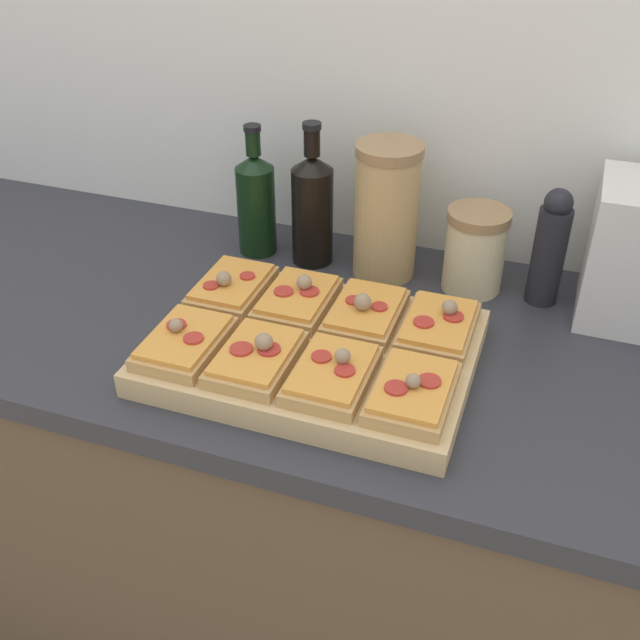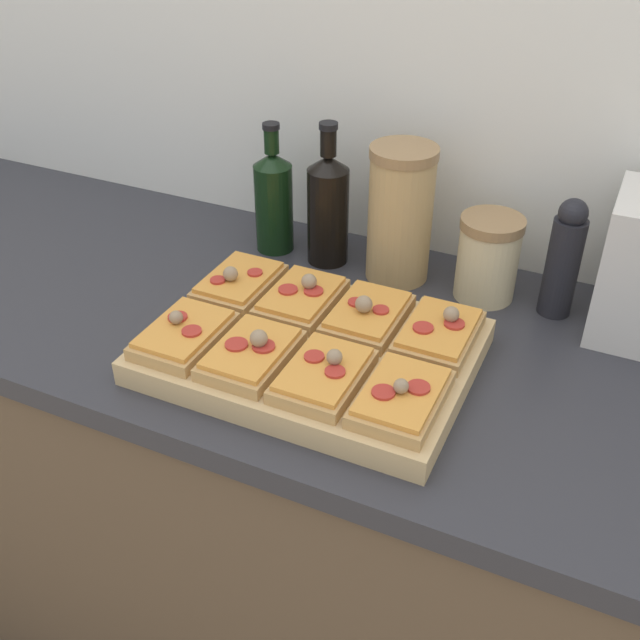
{
  "view_description": "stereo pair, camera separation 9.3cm",
  "coord_description": "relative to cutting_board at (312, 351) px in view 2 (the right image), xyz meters",
  "views": [
    {
      "loc": [
        0.34,
        -0.65,
        1.6
      ],
      "look_at": [
        0.02,
        0.25,
        0.96
      ],
      "focal_mm": 42.0,
      "sensor_mm": 36.0,
      "label": 1
    },
    {
      "loc": [
        0.43,
        -0.62,
        1.6
      ],
      "look_at": [
        0.02,
        0.25,
        0.96
      ],
      "focal_mm": 42.0,
      "sensor_mm": 36.0,
      "label": 2
    }
  ],
  "objects": [
    {
      "name": "pizza_slice_back_midright",
      "position": [
        0.06,
        0.08,
        0.03
      ],
      "size": [
        0.11,
        0.16,
        0.06
      ],
      "color": "tan",
      "rests_on": "cutting_board"
    },
    {
      "name": "pizza_slice_front_midright",
      "position": [
        0.06,
        -0.08,
        0.03
      ],
      "size": [
        0.11,
        0.16,
        0.05
      ],
      "color": "tan",
      "rests_on": "cutting_board"
    },
    {
      "name": "pizza_slice_front_right",
      "position": [
        0.17,
        -0.08,
        0.03
      ],
      "size": [
        0.11,
        0.16,
        0.05
      ],
      "color": "tan",
      "rests_on": "cutting_board"
    },
    {
      "name": "pizza_slice_front_midleft",
      "position": [
        -0.06,
        -0.08,
        0.03
      ],
      "size": [
        0.11,
        0.16,
        0.05
      ],
      "color": "tan",
      "rests_on": "cutting_board"
    },
    {
      "name": "pizza_slice_front_left",
      "position": [
        -0.18,
        -0.08,
        0.03
      ],
      "size": [
        0.11,
        0.16,
        0.05
      ],
      "color": "tan",
      "rests_on": "cutting_board"
    },
    {
      "name": "wall_back",
      "position": [
        -0.02,
        0.45,
        0.33
      ],
      "size": [
        6.0,
        0.06,
        2.5
      ],
      "color": "silver",
      "rests_on": "ground_plane"
    },
    {
      "name": "kitchen_counter",
      "position": [
        -0.02,
        0.1,
        -0.47
      ],
      "size": [
        2.63,
        0.67,
        0.89
      ],
      "color": "brown",
      "rests_on": "ground_plane"
    },
    {
      "name": "pizza_slice_back_right",
      "position": [
        0.18,
        0.08,
        0.03
      ],
      "size": [
        0.11,
        0.16,
        0.05
      ],
      "color": "tan",
      "rests_on": "cutting_board"
    },
    {
      "name": "olive_oil_bottle",
      "position": [
        -0.22,
        0.3,
        0.08
      ],
      "size": [
        0.07,
        0.07,
        0.25
      ],
      "color": "black",
      "rests_on": "kitchen_counter"
    },
    {
      "name": "cutting_board",
      "position": [
        0.0,
        0.0,
        0.0
      ],
      "size": [
        0.48,
        0.35,
        0.04
      ],
      "primitive_type": "cube",
      "color": "tan",
      "rests_on": "kitchen_counter"
    },
    {
      "name": "pepper_mill",
      "position": [
        0.31,
        0.3,
        0.08
      ],
      "size": [
        0.06,
        0.06,
        0.21
      ],
      "color": "black",
      "rests_on": "kitchen_counter"
    },
    {
      "name": "grain_jar_short",
      "position": [
        0.19,
        0.3,
        0.06
      ],
      "size": [
        0.11,
        0.11,
        0.15
      ],
      "color": "beige",
      "rests_on": "kitchen_counter"
    },
    {
      "name": "wine_bottle",
      "position": [
        -0.11,
        0.3,
        0.09
      ],
      "size": [
        0.08,
        0.08,
        0.27
      ],
      "color": "black",
      "rests_on": "kitchen_counter"
    },
    {
      "name": "grain_jar_tall",
      "position": [
        0.03,
        0.3,
        0.1
      ],
      "size": [
        0.12,
        0.12,
        0.25
      ],
      "color": "tan",
      "rests_on": "kitchen_counter"
    },
    {
      "name": "pizza_slice_back_left",
      "position": [
        -0.18,
        0.08,
        0.03
      ],
      "size": [
        0.11,
        0.16,
        0.05
      ],
      "color": "tan",
      "rests_on": "cutting_board"
    },
    {
      "name": "pizza_slice_back_midleft",
      "position": [
        -0.06,
        0.08,
        0.03
      ],
      "size": [
        0.11,
        0.16,
        0.05
      ],
      "color": "tan",
      "rests_on": "cutting_board"
    }
  ]
}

